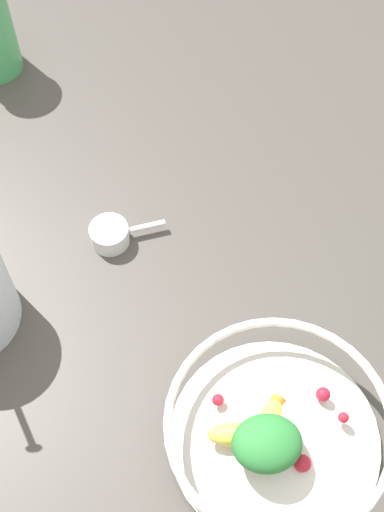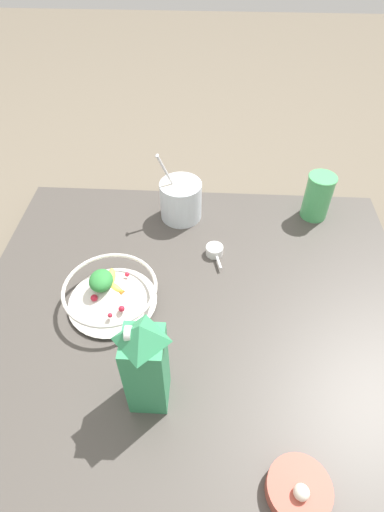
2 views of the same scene
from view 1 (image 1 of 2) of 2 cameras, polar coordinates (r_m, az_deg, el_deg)
ground_plane at (r=0.99m, az=10.47°, el=-2.69°), size 6.00×6.00×0.00m
countertop at (r=0.97m, az=10.69°, el=-2.01°), size 1.19×1.19×0.05m
fruit_bowl at (r=0.81m, az=6.71°, el=-13.70°), size 0.25×0.25×0.09m
measuring_scoop at (r=0.95m, az=-6.62°, el=1.71°), size 0.10×0.05×0.03m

